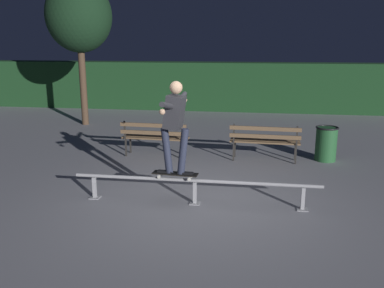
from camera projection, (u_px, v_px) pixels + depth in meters
name	position (u px, v px, depth m)	size (l,w,h in m)	color
ground_plane	(195.00, 203.00, 7.10)	(90.00, 90.00, 0.00)	gray
hedge_backdrop	(231.00, 86.00, 16.64)	(24.00, 1.20, 1.90)	#193D1E
grind_rail	(195.00, 184.00, 7.00)	(4.23, 0.18, 0.44)	#9E9EA3
skateboard	(175.00, 174.00, 7.01)	(0.79, 0.27, 0.09)	black
skateboarder	(175.00, 120.00, 6.78)	(0.63, 1.40, 1.56)	black
park_bench_leftmost	(155.00, 135.00, 9.83)	(1.62, 0.49, 0.88)	#282623
park_bench_left_center	(265.00, 139.00, 9.45)	(1.62, 0.49, 0.88)	#282623
tree_far_left	(79.00, 17.00, 13.04)	(2.08, 2.08, 4.65)	#4C3828
trash_can	(326.00, 143.00, 9.57)	(0.52, 0.52, 0.80)	#23562D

